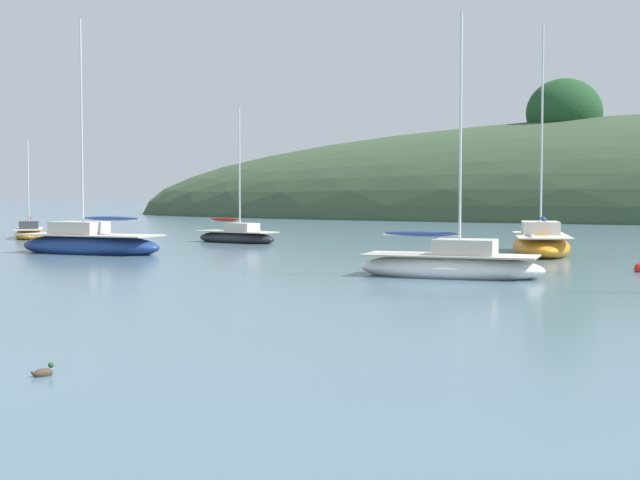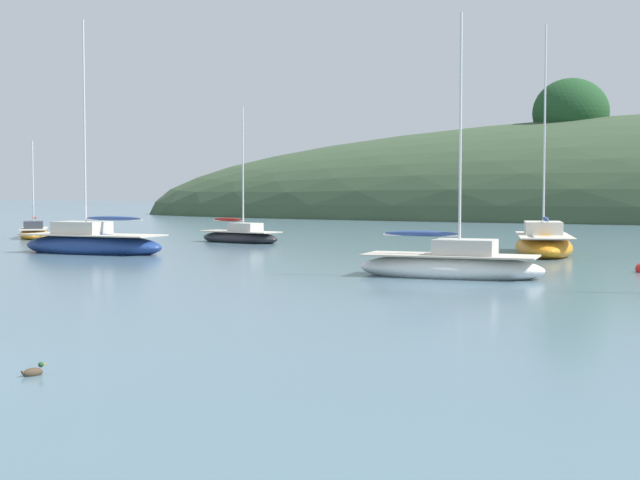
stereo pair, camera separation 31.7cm
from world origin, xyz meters
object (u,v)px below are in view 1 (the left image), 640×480
Objects in this scene: sailboat_cream_ketch at (237,236)px; sailboat_orange_cutter at (89,244)px; duck_lead at (43,373)px; sailboat_yellow_far at (29,233)px; mooring_buoy_outer at (640,269)px; sailboat_navy_dinghy at (451,265)px; sailboat_teal_outer at (541,244)px.

sailboat_orange_cutter is at bearing -103.14° from sailboat_cream_ketch.
sailboat_orange_cutter is 27.09× the size of duck_lead.
sailboat_yellow_far is 0.79× the size of sailboat_cream_ketch.
sailboat_yellow_far is 37.55m from mooring_buoy_outer.
sailboat_teal_outer reaches higher than sailboat_navy_dinghy.
sailboat_yellow_far is 0.67× the size of sailboat_navy_dinghy.
sailboat_navy_dinghy is 19.00m from duck_lead.
sailboat_yellow_far is at bearing 175.08° from sailboat_teal_outer.
sailboat_navy_dinghy is (18.51, -5.27, -0.05)m from sailboat_orange_cutter.
sailboat_yellow_far is 13.93m from sailboat_cream_ketch.
sailboat_cream_ketch is 0.70× the size of sailboat_orange_cutter.
sailboat_yellow_far reaches higher than duck_lead.
sailboat_orange_cutter is at bearing -159.81° from sailboat_teal_outer.
sailboat_orange_cutter reaches higher than sailboat_yellow_far.
mooring_buoy_outer is (22.00, -11.49, -0.23)m from sailboat_cream_ketch.
sailboat_yellow_far reaches higher than mooring_buoy_outer.
sailboat_navy_dinghy is 12.60m from sailboat_teal_outer.
sailboat_yellow_far is 11.35× the size of mooring_buoy_outer.
sailboat_teal_outer is 9.49m from mooring_buoy_outer.
sailboat_cream_ketch reaches higher than mooring_buoy_outer.
sailboat_navy_dinghy is (29.99, -15.23, 0.07)m from sailboat_yellow_far.
sailboat_orange_cutter reaches higher than mooring_buoy_outer.
mooring_buoy_outer reaches higher than duck_lead.
sailboat_cream_ketch is 24.82m from mooring_buoy_outer.
duck_lead is (-2.20, -18.87, -0.34)m from sailboat_navy_dinghy.
duck_lead is at bearing -50.82° from sailboat_yellow_far.
sailboat_yellow_far is 14.91× the size of duck_lead.
mooring_buoy_outer is (24.45, -0.98, -0.33)m from sailboat_orange_cutter.
duck_lead is at bearing -96.27° from sailboat_teal_outer.
sailboat_yellow_far is 31.36m from sailboat_teal_outer.
sailboat_orange_cutter is 29.14m from duck_lead.
sailboat_yellow_far is 33.63m from sailboat_navy_dinghy.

